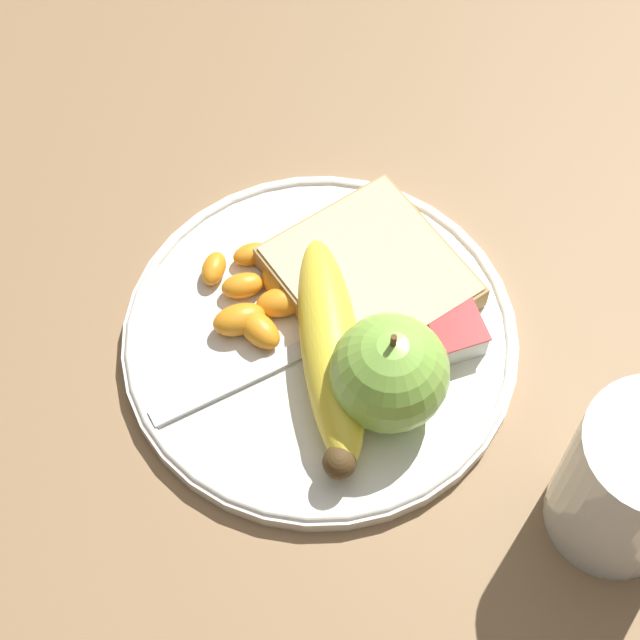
{
  "coord_description": "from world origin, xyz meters",
  "views": [
    {
      "loc": [
        -0.32,
        0.11,
        0.62
      ],
      "look_at": [
        0.0,
        0.0,
        0.03
      ],
      "focal_mm": 60.0,
      "sensor_mm": 36.0,
      "label": 1
    }
  ],
  "objects_px": {
    "jam_packet": "(453,328)",
    "plate": "(320,338)",
    "apple": "(389,373)",
    "banana": "(324,354)",
    "bread_slice": "(369,277)",
    "juice_glass": "(631,484)",
    "fork": "(313,345)"
  },
  "relations": [
    {
      "from": "bread_slice",
      "to": "fork",
      "type": "relative_size",
      "value": 0.73
    },
    {
      "from": "apple",
      "to": "jam_packet",
      "type": "relative_size",
      "value": 1.98
    },
    {
      "from": "plate",
      "to": "apple",
      "type": "xyz_separation_m",
      "value": [
        -0.06,
        -0.02,
        0.04
      ]
    },
    {
      "from": "juice_glass",
      "to": "apple",
      "type": "height_order",
      "value": "juice_glass"
    },
    {
      "from": "apple",
      "to": "bread_slice",
      "type": "bearing_deg",
      "value": -12.6
    },
    {
      "from": "fork",
      "to": "jam_packet",
      "type": "relative_size",
      "value": 4.62
    },
    {
      "from": "plate",
      "to": "juice_glass",
      "type": "height_order",
      "value": "juice_glass"
    },
    {
      "from": "banana",
      "to": "fork",
      "type": "xyz_separation_m",
      "value": [
        0.02,
        0.0,
        -0.02
      ]
    },
    {
      "from": "fork",
      "to": "plate",
      "type": "bearing_deg",
      "value": 32.81
    },
    {
      "from": "banana",
      "to": "bread_slice",
      "type": "height_order",
      "value": "banana"
    },
    {
      "from": "juice_glass",
      "to": "banana",
      "type": "distance_m",
      "value": 0.2
    },
    {
      "from": "bread_slice",
      "to": "jam_packet",
      "type": "height_order",
      "value": "same"
    },
    {
      "from": "plate",
      "to": "juice_glass",
      "type": "xyz_separation_m",
      "value": [
        -0.17,
        -0.13,
        0.04
      ]
    },
    {
      "from": "jam_packet",
      "to": "plate",
      "type": "bearing_deg",
      "value": 70.91
    },
    {
      "from": "bread_slice",
      "to": "fork",
      "type": "xyz_separation_m",
      "value": [
        -0.03,
        0.05,
        -0.01
      ]
    },
    {
      "from": "banana",
      "to": "fork",
      "type": "relative_size",
      "value": 0.87
    },
    {
      "from": "juice_glass",
      "to": "banana",
      "type": "xyz_separation_m",
      "value": [
        0.14,
        0.13,
        -0.02
      ]
    },
    {
      "from": "banana",
      "to": "bread_slice",
      "type": "distance_m",
      "value": 0.07
    },
    {
      "from": "juice_glass",
      "to": "fork",
      "type": "xyz_separation_m",
      "value": [
        0.16,
        0.14,
        -0.04
      ]
    },
    {
      "from": "juice_glass",
      "to": "banana",
      "type": "height_order",
      "value": "juice_glass"
    },
    {
      "from": "apple",
      "to": "banana",
      "type": "bearing_deg",
      "value": 41.67
    },
    {
      "from": "bread_slice",
      "to": "banana",
      "type": "bearing_deg",
      "value": 135.51
    },
    {
      "from": "apple",
      "to": "juice_glass",
      "type": "bearing_deg",
      "value": -137.0
    },
    {
      "from": "apple",
      "to": "bread_slice",
      "type": "xyz_separation_m",
      "value": [
        0.08,
        -0.02,
        -0.03
      ]
    },
    {
      "from": "juice_glass",
      "to": "fork",
      "type": "bearing_deg",
      "value": 39.87
    },
    {
      "from": "apple",
      "to": "bread_slice",
      "type": "relative_size",
      "value": 0.59
    },
    {
      "from": "apple",
      "to": "fork",
      "type": "xyz_separation_m",
      "value": [
        0.05,
        0.03,
        -0.03
      ]
    },
    {
      "from": "apple",
      "to": "bread_slice",
      "type": "distance_m",
      "value": 0.09
    },
    {
      "from": "bread_slice",
      "to": "jam_packet",
      "type": "distance_m",
      "value": 0.07
    },
    {
      "from": "banana",
      "to": "juice_glass",
      "type": "bearing_deg",
      "value": -137.3
    },
    {
      "from": "juice_glass",
      "to": "bread_slice",
      "type": "relative_size",
      "value": 0.8
    },
    {
      "from": "banana",
      "to": "bread_slice",
      "type": "xyz_separation_m",
      "value": [
        0.05,
        -0.05,
        -0.01
      ]
    }
  ]
}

